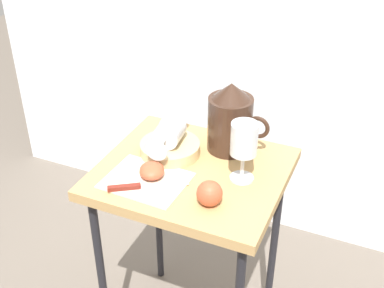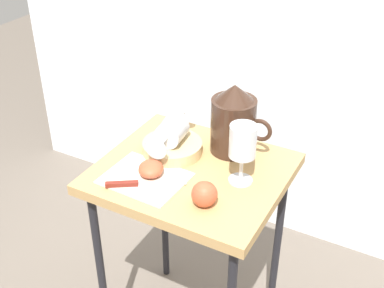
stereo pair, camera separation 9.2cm
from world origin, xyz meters
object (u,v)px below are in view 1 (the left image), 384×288
pitcher (230,123)px  apple_half_right (152,172)px  wine_glass_tipped_near (170,128)px  basket_tray (170,148)px  apple_half_left (152,170)px  apple_whole (210,193)px  table (192,191)px  wine_glass_upright (244,142)px  wine_glass_tipped_far (169,133)px  knife (136,187)px

pitcher → apple_half_right: (-0.14, -0.22, -0.06)m
wine_glass_tipped_near → apple_half_right: 0.16m
apple_half_right → pitcher: bearing=58.8°
pitcher → apple_half_right: size_ratio=3.17×
basket_tray → pitcher: 0.19m
pitcher → apple_half_left: pitcher is taller
apple_whole → pitcher: bearing=99.4°
table → basket_tray: basket_tray is taller
basket_tray → pitcher: pitcher is taller
table → apple_half_right: bearing=-133.4°
apple_half_left → apple_half_right: size_ratio=1.00×
basket_tray → wine_glass_upright: (0.23, -0.03, 0.10)m
table → apple_half_right: 0.15m
apple_half_left → apple_whole: apple_whole is taller
pitcher → wine_glass_tipped_far: bearing=-145.0°
pitcher → wine_glass_tipped_near: pitcher is taller
wine_glass_tipped_near → knife: (0.00, -0.21, -0.06)m
wine_glass_tipped_near → apple_whole: size_ratio=2.46×
table → wine_glass_tipped_near: size_ratio=4.19×
wine_glass_tipped_near → pitcher: bearing=25.4°
basket_tray → knife: size_ratio=0.93×
table → knife: size_ratio=3.65×
pitcher → wine_glass_tipped_far: pitcher is taller
apple_half_right → knife: apple_half_right is taller
wine_glass_upright → apple_half_right: (-0.22, -0.10, -0.09)m
wine_glass_tipped_far → apple_half_left: bearing=-88.1°
basket_tray → wine_glass_upright: size_ratio=1.02×
wine_glass_upright → apple_half_left: wine_glass_upright is taller
table → wine_glass_upright: 0.24m
apple_half_right → basket_tray: bearing=93.8°
apple_half_left → apple_whole: bearing=-14.1°
apple_half_left → knife: bearing=-99.3°
table → knife: (-0.09, -0.14, 0.08)m
pitcher → apple_half_right: pitcher is taller
wine_glass_tipped_near → table: bearing=-34.7°
basket_tray → wine_glass_tipped_near: 0.06m
apple_whole → wine_glass_tipped_far: bearing=139.2°
basket_tray → wine_glass_tipped_near: size_ratio=1.06×
knife → apple_half_right: bearing=75.9°
apple_half_left → apple_half_right: 0.01m
table → wine_glass_tipped_far: bearing=155.5°
apple_half_left → pitcher: bearing=57.1°
table → basket_tray: (-0.09, 0.04, 0.09)m
knife → wine_glass_tipped_far: bearing=87.8°
apple_whole → knife: size_ratio=0.35×
apple_half_left → apple_half_right: same height
basket_tray → pitcher: size_ratio=0.83×
wine_glass_upright → knife: bearing=-146.5°
basket_tray → knife: basket_tray is taller
wine_glass_upright → knife: 0.30m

